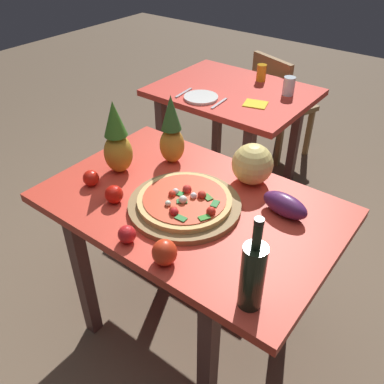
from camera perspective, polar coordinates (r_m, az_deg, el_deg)
name	(u,v)px	position (r m, az deg, el deg)	size (l,w,h in m)	color
ground_plane	(191,316)	(2.28, -0.18, -16.90)	(10.00, 10.00, 0.00)	brown
display_table	(190,220)	(1.79, -0.23, -3.85)	(1.24, 0.81, 0.77)	brown
background_table	(232,106)	(2.87, 5.61, 11.88)	(1.02, 0.79, 0.77)	brown
dining_chair	(278,101)	(3.43, 11.87, 12.26)	(0.51, 0.51, 0.85)	olive
pizza_board	(185,205)	(1.69, -1.03, -1.82)	(0.47, 0.47, 0.03)	olive
pizza	(185,200)	(1.67, -1.00, -1.15)	(0.39, 0.39, 0.05)	#E7B76A
wine_bottle	(252,275)	(1.26, 8.42, -11.34)	(0.08, 0.08, 0.35)	black
pineapple_left	(117,141)	(1.88, -10.42, 6.96)	(0.13, 0.13, 0.35)	gold
pineapple_right	(172,133)	(1.93, -2.85, 8.17)	(0.12, 0.12, 0.34)	#C0812A
melon	(252,164)	(1.82, 8.41, 3.87)	(0.18, 0.18, 0.18)	#EACF72
bell_pepper	(165,252)	(1.44, -3.85, -8.40)	(0.09, 0.09, 0.10)	red
eggplant	(285,205)	(1.68, 12.81, -1.78)	(0.20, 0.09, 0.09)	#532255
tomato_at_corner	(91,178)	(1.87, -13.88, 1.89)	(0.07, 0.07, 0.07)	red
tomato_by_bottle	(127,234)	(1.54, -9.04, -5.83)	(0.07, 0.07, 0.07)	red
tomato_near_board	(114,194)	(1.74, -10.81, -0.31)	(0.08, 0.08, 0.08)	red
drinking_glass_juice	(261,73)	(2.99, 9.63, 16.05)	(0.07, 0.07, 0.11)	orange
drinking_glass_water	(289,86)	(2.78, 13.33, 14.16)	(0.08, 0.08, 0.12)	silver
dinner_plate	(201,97)	(2.68, 1.26, 13.04)	(0.22, 0.22, 0.02)	white
fork_utensil	(184,93)	(2.76, -1.15, 13.65)	(0.02, 0.18, 0.01)	silver
knife_utensil	(219,103)	(2.60, 3.80, 12.20)	(0.02, 0.18, 0.01)	silver
napkin_folded	(256,104)	(2.62, 8.84, 12.02)	(0.14, 0.12, 0.01)	yellow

